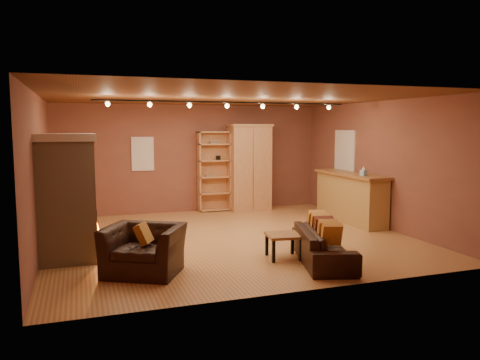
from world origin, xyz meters
name	(u,v)px	position (x,y,z in m)	size (l,w,h in m)	color
floor	(230,238)	(0.00, 0.00, 0.00)	(7.00, 7.00, 0.00)	#A86D3B
ceiling	(230,98)	(0.00, 0.00, 2.80)	(7.00, 7.00, 0.00)	brown
back_wall	(193,159)	(0.00, 3.25, 1.40)	(7.00, 0.02, 2.80)	brown
left_wall	(39,175)	(-3.50, 0.00, 1.40)	(0.02, 6.50, 2.80)	brown
right_wall	(380,164)	(3.50, 0.00, 1.40)	(0.02, 6.50, 2.80)	brown
fireplace	(67,198)	(-3.04, -0.60, 1.06)	(1.01, 0.98, 2.12)	#C3B287
back_window	(143,154)	(-1.30, 3.23, 1.55)	(0.56, 0.04, 0.86)	white
bookcase	(213,171)	(0.54, 3.14, 1.08)	(0.87, 0.34, 2.12)	tan
armoire	(249,167)	(1.50, 2.96, 1.16)	(1.13, 0.65, 2.30)	tan
bar_counter	(350,197)	(3.20, 0.67, 0.59)	(0.64, 2.41, 1.15)	tan
tissue_box	(364,171)	(3.15, 0.09, 1.25)	(0.16, 0.16, 0.23)	#8BBEDF
right_window	(345,150)	(3.47, 1.40, 1.65)	(0.05, 0.90, 1.00)	white
loveseat	(323,239)	(0.94, -2.10, 0.39)	(1.06, 1.96, 0.78)	black
armchair	(144,241)	(-1.95, -1.74, 0.49)	(1.34, 1.17, 0.98)	black
coffee_table	(283,238)	(0.40, -1.69, 0.36)	(0.63, 0.63, 0.42)	#9C6738
track_rail	(227,104)	(0.00, 0.20, 2.68)	(5.20, 0.09, 0.13)	black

